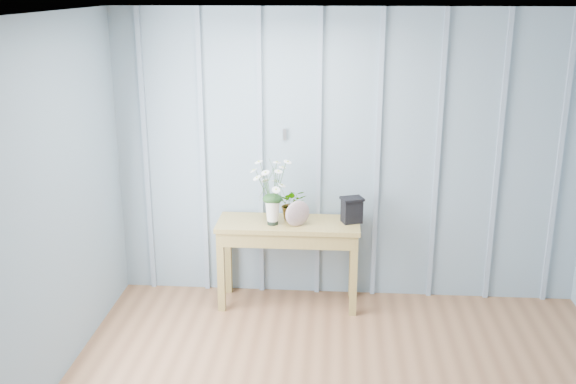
# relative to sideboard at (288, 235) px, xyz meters

# --- Properties ---
(room_shell) EXTENTS (4.00, 4.50, 2.50)m
(room_shell) POSITION_rel_sideboard_xyz_m (0.49, -1.08, 1.35)
(room_shell) COLOR #849AA9
(room_shell) RESTS_ON ground
(sideboard) EXTENTS (1.20, 0.45, 0.75)m
(sideboard) POSITION_rel_sideboard_xyz_m (0.00, 0.00, 0.00)
(sideboard) COLOR olive
(sideboard) RESTS_ON ground
(daisy_vase) EXTENTS (0.41, 0.31, 0.58)m
(daisy_vase) POSITION_rel_sideboard_xyz_m (-0.13, -0.06, 0.47)
(daisy_vase) COLOR black
(daisy_vase) RESTS_ON sideboard
(spider_plant) EXTENTS (0.25, 0.22, 0.28)m
(spider_plant) POSITION_rel_sideboard_xyz_m (0.03, 0.07, 0.25)
(spider_plant) COLOR #173917
(spider_plant) RESTS_ON sideboard
(felt_disc_vessel) EXTENTS (0.22, 0.16, 0.22)m
(felt_disc_vessel) POSITION_rel_sideboard_xyz_m (0.08, -0.09, 0.22)
(felt_disc_vessel) COLOR #804B5C
(felt_disc_vessel) RESTS_ON sideboard
(carved_box) EXTENTS (0.22, 0.19, 0.22)m
(carved_box) POSITION_rel_sideboard_xyz_m (0.53, 0.03, 0.23)
(carved_box) COLOR black
(carved_box) RESTS_ON sideboard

